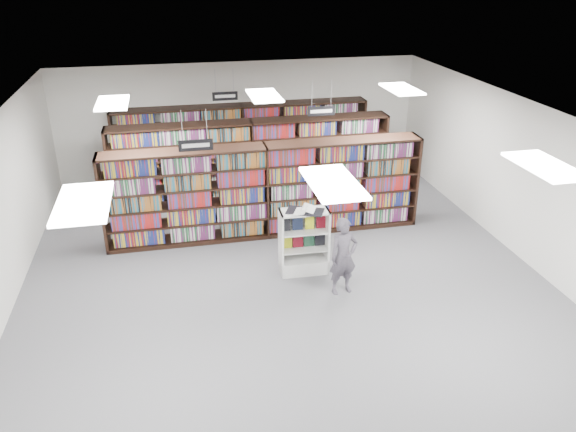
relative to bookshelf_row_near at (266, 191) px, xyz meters
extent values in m
plane|color=#58585D|center=(0.00, -2.00, -1.05)|extent=(12.00, 12.00, 0.00)
cube|color=white|center=(0.00, -2.00, 2.15)|extent=(10.00, 12.00, 0.10)
cube|color=silver|center=(0.00, 4.00, 0.55)|extent=(10.00, 0.10, 3.20)
cube|color=silver|center=(5.00, -2.00, 0.55)|extent=(0.10, 12.00, 3.20)
cube|color=black|center=(0.00, 0.00, 0.00)|extent=(7.00, 0.60, 2.10)
cube|color=maroon|center=(0.00, 0.00, 0.00)|extent=(6.88, 0.42, 1.98)
cube|color=black|center=(0.00, 2.00, 0.00)|extent=(7.00, 0.60, 2.10)
cube|color=maroon|center=(0.00, 2.00, 0.00)|extent=(6.88, 0.42, 1.98)
cube|color=black|center=(0.00, 3.70, 0.00)|extent=(7.00, 0.60, 2.10)
cube|color=maroon|center=(0.00, 3.70, 0.00)|extent=(6.88, 0.42, 1.98)
cylinder|color=#B2B2B7|center=(-1.73, -1.00, 1.86)|extent=(0.01, 0.01, 0.58)
cylinder|color=#B2B2B7|center=(-1.27, -1.00, 1.86)|extent=(0.01, 0.01, 0.58)
cube|color=black|center=(-1.50, -1.00, 1.46)|extent=(0.65, 0.02, 0.22)
cube|color=white|center=(-1.50, -1.01, 1.46)|extent=(0.52, 0.00, 0.08)
cylinder|color=#B2B2B7|center=(1.27, 1.00, 1.86)|extent=(0.01, 0.01, 0.58)
cylinder|color=#B2B2B7|center=(1.73, 1.00, 1.86)|extent=(0.01, 0.01, 0.58)
cube|color=black|center=(1.50, 1.00, 1.46)|extent=(0.65, 0.02, 0.22)
cube|color=white|center=(1.50, 0.99, 1.46)|extent=(0.52, 0.00, 0.08)
cylinder|color=#B2B2B7|center=(-0.73, 3.00, 1.86)|extent=(0.01, 0.01, 0.58)
cylinder|color=#B2B2B7|center=(-0.27, 3.00, 1.86)|extent=(0.01, 0.01, 0.58)
cube|color=black|center=(-0.50, 3.00, 1.46)|extent=(0.65, 0.02, 0.22)
cube|color=white|center=(-0.50, 2.99, 1.46)|extent=(0.52, 0.00, 0.08)
cube|color=white|center=(-3.00, -5.00, 2.11)|extent=(0.60, 1.20, 0.04)
cube|color=white|center=(0.00, -5.00, 2.11)|extent=(0.60, 1.20, 0.04)
cube|color=white|center=(3.00, -5.00, 2.11)|extent=(0.60, 1.20, 0.04)
cube|color=white|center=(-3.00, 0.00, 2.11)|extent=(0.60, 1.20, 0.04)
cube|color=white|center=(0.00, 0.00, 2.11)|extent=(0.60, 1.20, 0.04)
cube|color=white|center=(3.00, 0.00, 2.11)|extent=(0.60, 1.20, 0.04)
cube|color=silver|center=(0.43, -1.82, -0.91)|extent=(0.97, 0.51, 0.29)
cube|color=silver|center=(-0.03, -1.80, -0.38)|extent=(0.06, 0.48, 1.33)
cube|color=silver|center=(0.88, -1.83, -0.38)|extent=(0.06, 0.48, 1.33)
cube|color=silver|center=(0.43, -1.60, -0.38)|extent=(0.95, 0.06, 1.33)
cube|color=silver|center=(0.43, -1.82, 0.27)|extent=(0.97, 0.51, 0.03)
cube|color=silver|center=(0.43, -1.82, -0.53)|extent=(0.89, 0.46, 0.02)
cube|color=silver|center=(0.43, -1.82, -0.15)|extent=(0.89, 0.46, 0.02)
cube|color=black|center=(0.07, -1.76, 0.01)|extent=(0.19, 0.08, 0.29)
cube|color=#131B35|center=(0.31, -1.76, 0.01)|extent=(0.19, 0.08, 0.29)
cube|color=yellow|center=(0.55, -1.77, 0.01)|extent=(0.19, 0.08, 0.29)
cube|color=maroon|center=(0.78, -1.78, 0.01)|extent=(0.19, 0.08, 0.29)
cube|color=yellow|center=(0.09, -1.76, -0.38)|extent=(0.21, 0.06, 0.27)
cube|color=maroon|center=(0.32, -1.76, -0.38)|extent=(0.21, 0.06, 0.27)
cube|color=#1D4A32|center=(0.54, -1.77, -0.38)|extent=(0.21, 0.06, 0.27)
cube|color=black|center=(0.76, -1.78, -0.38)|extent=(0.21, 0.06, 0.27)
cube|color=black|center=(0.43, -1.86, 0.29)|extent=(0.80, 0.66, 0.02)
cube|color=white|center=(0.27, -1.86, 0.30)|extent=(0.44, 0.47, 0.06)
cube|color=white|center=(0.60, -1.86, 0.30)|extent=(0.43, 0.47, 0.08)
cylinder|color=white|center=(0.41, -1.86, 0.35)|extent=(0.24, 0.37, 0.10)
imported|color=#524C57|center=(0.96, -2.70, -0.30)|extent=(0.60, 0.45, 1.50)
camera|label=1|loc=(-1.94, -11.31, 4.69)|focal=35.00mm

